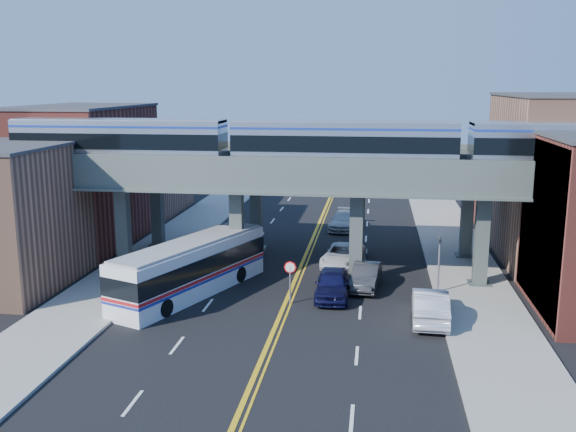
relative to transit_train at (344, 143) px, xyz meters
name	(u,v)px	position (x,y,z in m)	size (l,w,h in m)	color
ground	(278,321)	(-3.08, -8.00, -9.15)	(120.00, 120.00, 0.00)	black
sidewalk_west	(143,263)	(-14.58, 2.00, -9.07)	(5.00, 70.00, 0.16)	gray
sidewalk_east	(467,276)	(8.42, 2.00, -9.07)	(5.00, 70.00, 0.16)	gray
building_west_a	(1,218)	(-21.58, -4.00, -4.65)	(8.00, 10.00, 9.00)	#92644B
building_west_b	(84,176)	(-21.58, 8.00, -3.65)	(8.00, 14.00, 11.00)	maroon
building_west_c	(142,173)	(-21.58, 21.00, -5.15)	(8.00, 10.00, 8.00)	#92644B
building_east_b	(558,179)	(15.42, 8.00, -3.15)	(8.00, 14.00, 12.00)	#92644B
building_east_c	(519,175)	(15.42, 21.00, -4.65)	(8.00, 10.00, 9.00)	maroon
mural_panel	(540,230)	(11.47, -4.00, -4.40)	(0.10, 9.50, 9.50)	teal
elevated_viaduct_near	(296,184)	(-3.08, 0.00, -2.68)	(52.00, 3.60, 7.40)	#3F4947
elevated_viaduct_far	(307,170)	(-3.08, 7.00, -2.68)	(52.00, 3.60, 7.40)	#3F4947
transit_train	(344,143)	(0.00, 0.00, 0.00)	(44.26, 2.77, 3.23)	black
stop_sign	(290,275)	(-2.78, -5.00, -7.39)	(0.76, 0.09, 2.63)	slate
traffic_signal	(439,258)	(6.12, -2.00, -6.85)	(0.15, 0.18, 4.10)	slate
transit_bus	(191,268)	(-9.11, -4.01, -7.49)	(7.25, 12.64, 3.22)	silver
car_lane_a	(332,284)	(-0.35, -3.56, -8.28)	(2.05, 5.09, 1.73)	black
car_lane_b	(366,276)	(1.64, -1.37, -8.37)	(1.65, 4.73, 1.56)	#29292B
car_lane_c	(343,256)	(-0.09, 3.49, -8.37)	(2.58, 5.59, 1.55)	silver
car_lane_d	(343,220)	(-0.68, 15.52, -8.36)	(2.20, 5.41, 1.57)	#ABADB0
car_parked_curb	(430,305)	(5.27, -6.77, -8.25)	(1.91, 5.47, 1.80)	silver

